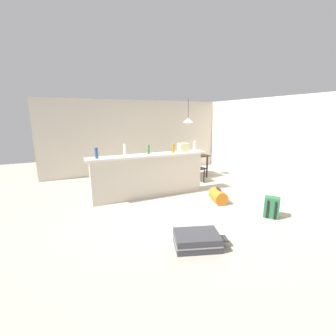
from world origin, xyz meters
name	(u,v)px	position (x,y,z in m)	size (l,w,h in m)	color
ground_plane	(180,199)	(0.00, 0.00, -0.03)	(13.00, 13.00, 0.05)	#ADA393
wall_back	(140,137)	(0.00, 3.05, 1.25)	(6.60, 0.10, 2.50)	beige
wall_right	(266,140)	(3.05, 0.30, 1.25)	(0.10, 6.00, 2.50)	beige
partition_half_wall	(150,177)	(-0.64, 0.40, 0.51)	(2.80, 0.20, 1.02)	beige
bar_countertop	(149,155)	(-0.64, 0.40, 1.05)	(2.96, 0.40, 0.05)	white
bottle_blue	(96,153)	(-1.87, 0.38, 1.19)	(0.07, 0.07, 0.24)	#284C89
bottle_white	(125,150)	(-1.22, 0.48, 1.21)	(0.06, 0.06, 0.28)	silver
bottle_green	(149,149)	(-0.64, 0.46, 1.18)	(0.06, 0.06, 0.22)	#2D6B38
bottle_amber	(173,148)	(-0.02, 0.37, 1.19)	(0.07, 0.07, 0.24)	#9E661E
bottle_clear	(195,146)	(0.57, 0.32, 1.21)	(0.07, 0.07, 0.27)	silver
grocery_bag	(184,148)	(0.29, 0.39, 1.18)	(0.26, 0.18, 0.22)	beige
dining_table	(189,157)	(1.18, 1.66, 0.65)	(1.10, 0.80, 0.74)	#332319
dining_chair_near_partition	(195,165)	(1.08, 1.09, 0.52)	(0.44, 0.44, 0.93)	black
pendant_lamp	(188,120)	(1.09, 1.59, 1.84)	(0.34, 0.34, 0.78)	black
suitcase_flat_charcoal	(197,240)	(-0.77, -2.02, 0.11)	(0.89, 0.69, 0.22)	#38383D
duffel_bag_orange	(218,196)	(0.67, -0.63, 0.15)	(0.41, 0.54, 0.34)	orange
backpack_green	(272,207)	(1.15, -1.73, 0.20)	(0.34, 0.34, 0.42)	#286B3D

